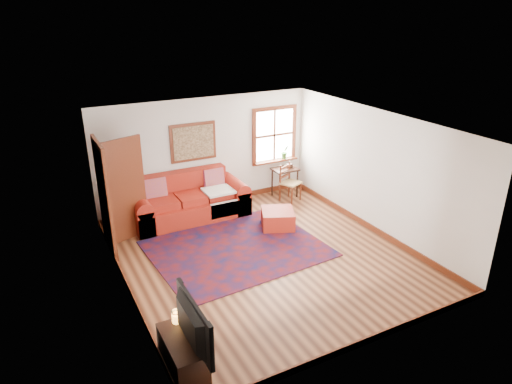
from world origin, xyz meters
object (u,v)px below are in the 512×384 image
red_leather_sofa (189,203)px  ladder_back_chair (289,181)px  media_cabinet (183,355)px  side_table (285,173)px  red_ottoman (278,219)px

red_leather_sofa → ladder_back_chair: red_leather_sofa is taller
ladder_back_chair → media_cabinet: 5.79m
media_cabinet → ladder_back_chair: bearing=45.3°
red_leather_sofa → ladder_back_chair: 2.43m
red_leather_sofa → side_table: 2.48m
red_leather_sofa → ladder_back_chair: size_ratio=2.78×
red_ottoman → side_table: (1.00, 1.39, 0.40)m
red_leather_sofa → red_ottoman: size_ratio=3.81×
ladder_back_chair → red_leather_sofa: bearing=175.4°
red_leather_sofa → media_cabinet: bearing=-110.9°
side_table → media_cabinet: (-4.12, -4.37, -0.34)m
red_ottoman → ladder_back_chair: 1.51m
red_ottoman → media_cabinet: (-3.12, -2.99, 0.06)m
red_ottoman → ladder_back_chair: bearing=73.6°
red_ottoman → ladder_back_chair: ladder_back_chair is taller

